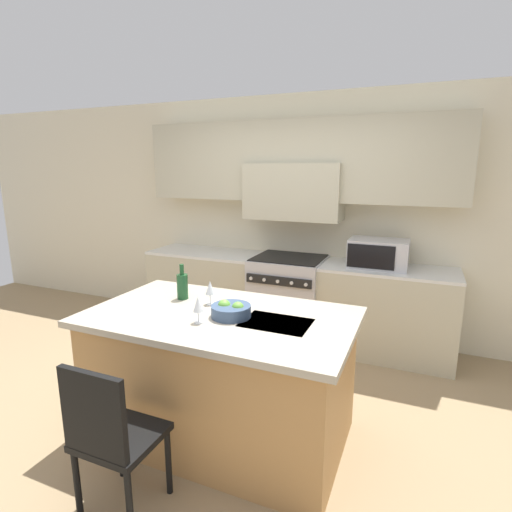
# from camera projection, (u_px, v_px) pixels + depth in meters

# --- Properties ---
(ground_plane) EXTENTS (10.00, 10.00, 0.00)m
(ground_plane) POSITION_uv_depth(u_px,v_px,m) (219.00, 420.00, 3.07)
(ground_plane) COLOR #997F5B
(back_cabinetry) EXTENTS (10.00, 0.46, 2.70)m
(back_cabinetry) POSITION_uv_depth(u_px,v_px,m) (298.00, 196.00, 4.47)
(back_cabinetry) COLOR beige
(back_cabinetry) RESTS_ON ground_plane
(back_counter) EXTENTS (3.43, 0.62, 0.92)m
(back_counter) POSITION_uv_depth(u_px,v_px,m) (289.00, 299.00, 4.49)
(back_counter) COLOR #B2AD93
(back_counter) RESTS_ON ground_plane
(range_stove) EXTENTS (0.77, 0.70, 0.95)m
(range_stove) POSITION_uv_depth(u_px,v_px,m) (288.00, 298.00, 4.47)
(range_stove) COLOR #B7B7BC
(range_stove) RESTS_ON ground_plane
(microwave) EXTENTS (0.57, 0.38, 0.28)m
(microwave) POSITION_uv_depth(u_px,v_px,m) (378.00, 253.00, 4.00)
(microwave) COLOR #B7B7BC
(microwave) RESTS_ON back_counter
(kitchen_island) EXTENTS (1.83, 1.06, 0.93)m
(kitchen_island) POSITION_uv_depth(u_px,v_px,m) (221.00, 375.00, 2.83)
(kitchen_island) COLOR #B7844C
(kitchen_island) RESTS_ON ground_plane
(island_chair) EXTENTS (0.42, 0.40, 0.93)m
(island_chair) POSITION_uv_depth(u_px,v_px,m) (111.00, 433.00, 2.13)
(island_chair) COLOR black
(island_chair) RESTS_ON ground_plane
(wine_bottle) EXTENTS (0.08, 0.08, 0.27)m
(wine_bottle) POSITION_uv_depth(u_px,v_px,m) (182.00, 286.00, 3.03)
(wine_bottle) COLOR #194723
(wine_bottle) RESTS_ON kitchen_island
(wine_glass_near) EXTENTS (0.07, 0.07, 0.18)m
(wine_glass_near) POSITION_uv_depth(u_px,v_px,m) (198.00, 305.00, 2.55)
(wine_glass_near) COLOR white
(wine_glass_near) RESTS_ON kitchen_island
(wine_glass_far) EXTENTS (0.07, 0.07, 0.18)m
(wine_glass_far) POSITION_uv_depth(u_px,v_px,m) (210.00, 288.00, 2.89)
(wine_glass_far) COLOR white
(wine_glass_far) RESTS_ON kitchen_island
(fruit_bowl) EXTENTS (0.27, 0.27, 0.11)m
(fruit_bowl) POSITION_uv_depth(u_px,v_px,m) (231.00, 310.00, 2.67)
(fruit_bowl) COLOR #384C6B
(fruit_bowl) RESTS_ON kitchen_island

